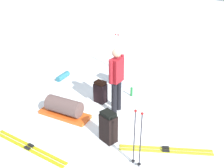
% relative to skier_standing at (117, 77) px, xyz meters
% --- Properties ---
extents(ground_plane, '(80.00, 80.00, 0.00)m').
position_rel_skier_standing_xyz_m(ground_plane, '(-0.19, -0.00, -0.95)').
color(ground_plane, white).
extents(skier_standing, '(0.33, 0.54, 1.70)m').
position_rel_skier_standing_xyz_m(skier_standing, '(0.00, 0.00, 0.00)').
color(skier_standing, black).
rests_on(skier_standing, ground_plane).
extents(ski_pair_near, '(1.36, 1.59, 0.05)m').
position_rel_skier_standing_xyz_m(ski_pair_near, '(1.83, -0.04, -0.94)').
color(ski_pair_near, gold).
rests_on(ski_pair_near, ground_plane).
extents(ski_pair_far, '(1.89, 0.95, 0.05)m').
position_rel_skier_standing_xyz_m(ski_pair_far, '(0.15, -2.35, -0.94)').
color(ski_pair_far, '#B3AD15').
rests_on(ski_pair_far, ground_plane).
extents(backpack_large_dark, '(0.35, 0.37, 0.66)m').
position_rel_skier_standing_xyz_m(backpack_large_dark, '(-1.31, 0.92, -0.63)').
color(backpack_large_dark, navy).
rests_on(backpack_large_dark, ground_plane).
extents(backpack_bright, '(0.37, 0.29, 0.72)m').
position_rel_skier_standing_xyz_m(backpack_bright, '(0.89, -0.84, -0.60)').
color(backpack_bright, black).
rests_on(backpack_bright, ground_plane).
extents(backpack_small_spare, '(0.38, 0.33, 0.61)m').
position_rel_skier_standing_xyz_m(backpack_small_spare, '(-0.63, -0.08, -0.65)').
color(backpack_small_spare, black).
rests_on(backpack_small_spare, ground_plane).
extents(ski_poles_planted_near, '(0.17, 0.10, 1.28)m').
position_rel_skier_standing_xyz_m(ski_poles_planted_near, '(-2.23, 1.59, -0.24)').
color(ski_poles_planted_near, '#B7B8C6').
rests_on(ski_poles_planted_near, ground_plane).
extents(ski_poles_planted_far, '(0.20, 0.11, 1.23)m').
position_rel_skier_standing_xyz_m(ski_poles_planted_far, '(1.80, -0.81, -0.27)').
color(ski_poles_planted_far, black).
rests_on(ski_poles_planted_far, ground_plane).
extents(gear_sled, '(1.37, 1.03, 0.49)m').
position_rel_skier_standing_xyz_m(gear_sled, '(-0.54, -1.21, -0.73)').
color(gear_sled, '#E9551B').
rests_on(gear_sled, ground_plane).
extents(sleeping_mat_rolled, '(0.43, 0.57, 0.18)m').
position_rel_skier_standing_xyz_m(sleeping_mat_rolled, '(-2.57, -0.32, -0.86)').
color(sleeping_mat_rolled, teal).
rests_on(sleeping_mat_rolled, ground_plane).
extents(thermos_bottle, '(0.07, 0.07, 0.26)m').
position_rel_skier_standing_xyz_m(thermos_bottle, '(-0.41, 0.82, -0.82)').
color(thermos_bottle, '#1D7632').
rests_on(thermos_bottle, ground_plane).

